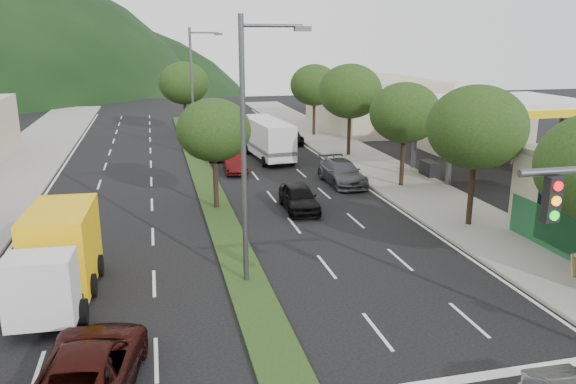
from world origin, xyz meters
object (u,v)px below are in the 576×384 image
object	(u,v)px
car_queue_d	(291,137)
car_queue_b	(342,172)
tree_med_far	(184,83)
streetlight_near	(249,140)
tree_r_e	(314,85)
car_queue_e	(215,149)
motorhome	(267,138)
tree_r_b	(477,127)
tree_med_near	(214,130)
suv_maroon	(89,368)
car_queue_a	(299,197)
car_queue_c	(235,162)
tree_r_d	(350,91)
box_truck	(59,258)
tree_r_c	(405,113)
streetlight_mid	(195,86)

from	to	relation	value
car_queue_d	car_queue_b	bearing A→B (deg)	-85.50
tree_med_far	streetlight_near	xyz separation A→B (m)	(0.21, -36.00, 0.58)
tree_r_e	car_queue_e	world-z (taller)	tree_r_e
motorhome	tree_r_b	bearing A→B (deg)	-75.98
tree_med_near	suv_maroon	world-z (taller)	tree_med_near
tree_r_e	car_queue_a	distance (m)	24.84
tree_r_b	tree_med_far	bearing A→B (deg)	110.56
tree_r_b	car_queue_a	size ratio (longest dim) A/B	1.61
car_queue_c	car_queue_d	xyz separation A→B (m)	(6.56, 10.00, -0.09)
suv_maroon	car_queue_a	bearing A→B (deg)	-115.30
tree_r_d	car_queue_c	world-z (taller)	tree_r_d
tree_r_b	car_queue_a	world-z (taller)	tree_r_b
tree_r_d	streetlight_near	distance (m)	24.97
suv_maroon	tree_med_far	bearing A→B (deg)	-89.24
car_queue_a	box_truck	size ratio (longest dim) A/B	0.67
tree_r_b	car_queue_a	xyz separation A→B (m)	(-7.60, 4.72, -4.30)
car_queue_a	car_queue_d	bearing A→B (deg)	79.20
tree_r_c	suv_maroon	world-z (taller)	tree_r_c
streetlight_near	car_queue_d	distance (m)	30.41
car_queue_b	box_truck	bearing A→B (deg)	-140.06
suv_maroon	car_queue_b	xyz separation A→B (m)	(13.80, 19.72, 0.01)
tree_r_b	tree_r_e	world-z (taller)	tree_r_b
tree_med_far	motorhome	bearing A→B (deg)	-67.46
tree_r_c	tree_med_far	world-z (taller)	tree_med_far
tree_r_c	tree_med_far	distance (m)	26.83
streetlight_near	car_queue_c	world-z (taller)	streetlight_near
tree_r_d	streetlight_near	xyz separation A→B (m)	(-11.79, -22.00, 0.40)
tree_r_e	streetlight_mid	size ratio (longest dim) A/B	0.67
tree_r_e	car_queue_c	bearing A→B (deg)	-126.11
tree_r_d	tree_r_b	bearing A→B (deg)	-90.00
tree_r_b	tree_r_d	bearing A→B (deg)	90.00
tree_r_d	car_queue_e	distance (m)	11.54
tree_r_d	car_queue_a	xyz separation A→B (m)	(-7.60, -13.28, -4.45)
tree_r_b	box_truck	xyz separation A→B (m)	(-18.78, -3.53, -3.56)
suv_maroon	car_queue_b	size ratio (longest dim) A/B	1.03
car_queue_d	motorhome	size ratio (longest dim) A/B	0.53
car_queue_a	tree_r_b	bearing A→B (deg)	-30.04
tree_r_b	car_queue_d	xyz separation A→B (m)	(-3.13, 24.72, -4.44)
tree_r_b	car_queue_d	size ratio (longest dim) A/B	1.61
car_queue_b	streetlight_near	bearing A→B (deg)	-122.27
suv_maroon	car_queue_a	size ratio (longest dim) A/B	1.26
car_queue_a	car_queue_b	size ratio (longest dim) A/B	0.82
car_queue_d	car_queue_a	bearing A→B (deg)	-97.05
tree_r_b	suv_maroon	distance (m)	20.35
suv_maroon	car_queue_d	xyz separation A→B (m)	(14.07, 34.72, -0.15)
car_queue_c	motorhome	size ratio (longest dim) A/B	0.52
streetlight_near	car_queue_a	world-z (taller)	streetlight_near
tree_r_e	car_queue_a	size ratio (longest dim) A/B	1.56
streetlight_near	streetlight_mid	xyz separation A→B (m)	(0.00, 25.00, 0.00)
tree_r_e	car_queue_c	world-z (taller)	tree_r_e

